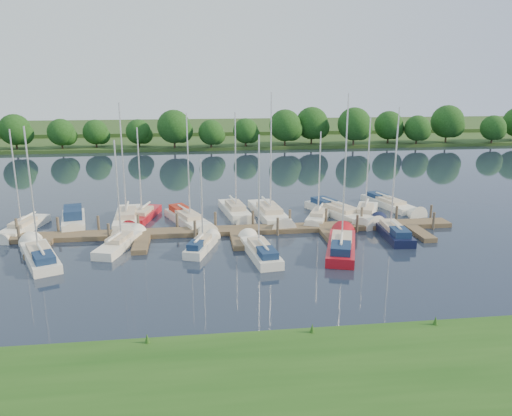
{
  "coord_description": "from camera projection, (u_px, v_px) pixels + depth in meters",
  "views": [
    {
      "loc": [
        -3.51,
        -34.54,
        13.38
      ],
      "look_at": [
        1.85,
        8.0,
        2.2
      ],
      "focal_mm": 35.0,
      "sensor_mm": 36.0,
      "label": 1
    }
  ],
  "objects": [
    {
      "name": "mooring_pilings",
      "position": [
        235.0,
        225.0,
        44.9
      ],
      "size": [
        38.24,
        2.84,
        2.0
      ],
      "color": "#473D33",
      "rests_on": "ground"
    },
    {
      "name": "dock",
      "position": [
        236.0,
        233.0,
        43.92
      ],
      "size": [
        40.0,
        6.0,
        0.4
      ],
      "color": "brown",
      "rests_on": "ground"
    },
    {
      "name": "sailboat_s_0",
      "position": [
        40.0,
        256.0,
        37.69
      ],
      "size": [
        4.7,
        8.05,
        10.45
      ],
      "rotation": [
        0.0,
        0.0,
        0.42
      ],
      "color": "white",
      "rests_on": "ground"
    },
    {
      "name": "sailboat_n_10",
      "position": [
        390.0,
        205.0,
        53.22
      ],
      "size": [
        3.88,
        8.8,
        10.96
      ],
      "rotation": [
        0.0,
        0.0,
        3.4
      ],
      "color": "white",
      "rests_on": "ground"
    },
    {
      "name": "sailboat_n_7",
      "position": [
        318.0,
        217.0,
        48.47
      ],
      "size": [
        3.95,
        6.86,
        8.93
      ],
      "rotation": [
        0.0,
        0.0,
        2.72
      ],
      "color": "white",
      "rests_on": "ground"
    },
    {
      "name": "near_bank",
      "position": [
        283.0,
        392.0,
        21.53
      ],
      "size": [
        90.0,
        10.0,
        0.5
      ],
      "primitive_type": "cube",
      "color": "#1B4614",
      "rests_on": "ground"
    },
    {
      "name": "sailboat_n_6",
      "position": [
        270.0,
        215.0,
        49.21
      ],
      "size": [
        3.23,
        10.02,
        12.61
      ],
      "rotation": [
        0.0,
        0.0,
        3.25
      ],
      "color": "white",
      "rests_on": "ground"
    },
    {
      "name": "ground",
      "position": [
        245.0,
        264.0,
        36.96
      ],
      "size": [
        260.0,
        260.0,
        0.0
      ],
      "primitive_type": "plane",
      "color": "#1A2235",
      "rests_on": "ground"
    },
    {
      "name": "treeline",
      "position": [
        200.0,
        129.0,
        95.24
      ],
      "size": [
        146.72,
        9.99,
        8.15
      ],
      "color": "#38281C",
      "rests_on": "ground"
    },
    {
      "name": "sailboat_n_4",
      "position": [
        188.0,
        220.0,
        47.23
      ],
      "size": [
        4.64,
        8.34,
        10.8
      ],
      "rotation": [
        0.0,
        0.0,
        3.54
      ],
      "color": "white",
      "rests_on": "ground"
    },
    {
      "name": "sailboat_n_0",
      "position": [
        23.0,
        228.0,
        44.91
      ],
      "size": [
        2.99,
        7.55,
        9.54
      ],
      "rotation": [
        0.0,
        0.0,
        2.94
      ],
      "color": "white",
      "rests_on": "ground"
    },
    {
      "name": "sailboat_s_3",
      "position": [
        260.0,
        252.0,
        38.69
      ],
      "size": [
        2.61,
        7.64,
        9.72
      ],
      "rotation": [
        0.0,
        0.0,
        0.13
      ],
      "color": "white",
      "rests_on": "ground"
    },
    {
      "name": "sailboat_s_5",
      "position": [
        392.0,
        232.0,
        43.59
      ],
      "size": [
        2.36,
        7.85,
        10.05
      ],
      "rotation": [
        0.0,
        0.0,
        -0.08
      ],
      "color": "black",
      "rests_on": "ground"
    },
    {
      "name": "motorboat",
      "position": [
        74.0,
        221.0,
        46.93
      ],
      "size": [
        3.24,
        7.17,
        2.0
      ],
      "rotation": [
        0.0,
        0.0,
        3.35
      ],
      "color": "white",
      "rests_on": "ground"
    },
    {
      "name": "sailboat_n_2",
      "position": [
        127.0,
        220.0,
        47.39
      ],
      "size": [
        2.63,
        9.21,
        11.75
      ],
      "rotation": [
        0.0,
        0.0,
        3.2
      ],
      "color": "white",
      "rests_on": "ground"
    },
    {
      "name": "sailboat_s_2",
      "position": [
        202.0,
        246.0,
        39.98
      ],
      "size": [
        2.9,
        5.82,
        7.68
      ],
      "rotation": [
        0.0,
        0.0,
        -0.33
      ],
      "color": "white",
      "rests_on": "ground"
    },
    {
      "name": "distant_hill",
      "position": [
        206.0,
        127.0,
        132.79
      ],
      "size": [
        220.0,
        40.0,
        1.4
      ],
      "primitive_type": "cube",
      "color": "#364F22",
      "rests_on": "ground"
    },
    {
      "name": "sailboat_n_9",
      "position": [
        365.0,
        215.0,
        49.36
      ],
      "size": [
        4.59,
        7.87,
        10.31
      ],
      "rotation": [
        0.0,
        0.0,
        2.72
      ],
      "color": "white",
      "rests_on": "ground"
    },
    {
      "name": "sailboat_n_3",
      "position": [
        143.0,
        217.0,
        48.67
      ],
      "size": [
        3.1,
        7.31,
        9.32
      ],
      "rotation": [
        0.0,
        0.0,
        2.91
      ],
      "color": "#AA0F1A",
      "rests_on": "ground"
    },
    {
      "name": "far_shore",
      "position": [
        209.0,
        140.0,
        108.89
      ],
      "size": [
        180.0,
        30.0,
        0.6
      ],
      "primitive_type": "cube",
      "color": "#25461B",
      "rests_on": "ground"
    },
    {
      "name": "sailboat_s_4",
      "position": [
        341.0,
        247.0,
        39.73
      ],
      "size": [
        4.34,
        8.83,
        11.33
      ],
      "rotation": [
        0.0,
        0.0,
        -0.32
      ],
      "color": "#AA0F1A",
      "rests_on": "ground"
    },
    {
      "name": "sailboat_n_8",
      "position": [
        340.0,
        213.0,
        49.78
      ],
      "size": [
        5.34,
        9.85,
        12.52
      ],
      "rotation": [
        0.0,
        0.0,
        3.52
      ],
      "color": "white",
      "rests_on": "ground"
    },
    {
      "name": "sailboat_n_5",
      "position": [
        235.0,
        212.0,
        50.17
      ],
      "size": [
        2.98,
        8.37,
        10.75
      ],
      "rotation": [
        0.0,
        0.0,
        3.29
      ],
      "color": "white",
      "rests_on": "ground"
    },
    {
      "name": "sailboat_s_1",
      "position": [
        120.0,
        244.0,
        40.58
      ],
      "size": [
        3.35,
        7.06,
        9.11
      ],
      "rotation": [
        0.0,
        0.0,
        -0.3
      ],
      "color": "white",
      "rests_on": "ground"
    }
  ]
}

